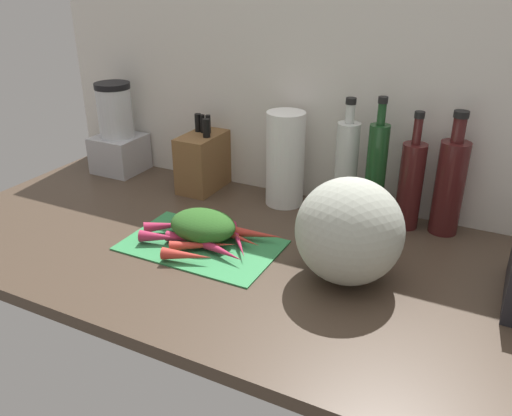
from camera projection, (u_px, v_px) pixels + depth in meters
ground_plane at (248, 254)px, 129.98cm from camera, size 170.00×80.00×3.00cm
wall_back at (310, 97)px, 147.78cm from camera, size 170.00×3.00×60.00cm
cutting_board at (202, 244)px, 130.70cm from camera, size 38.36×23.92×0.80cm
carrot_0 at (237, 240)px, 129.44cm from camera, size 12.60×14.95×2.31cm
carrot_1 at (215, 223)px, 138.45cm from camera, size 10.32×12.07×2.03cm
carrot_2 at (222, 251)px, 124.21cm from camera, size 12.93×5.53×2.59cm
carrot_3 at (186, 255)px, 122.12cm from camera, size 12.18×6.31×2.94cm
carrot_4 at (168, 226)px, 136.02cm from camera, size 11.56×9.77×2.88cm
carrot_5 at (161, 237)px, 130.19cm from camera, size 11.21×6.57×3.04cm
carrot_6 at (235, 236)px, 131.09cm from camera, size 15.65×5.57×2.54cm
carrot_7 at (203, 245)px, 126.99cm from camera, size 15.12×10.17×2.52cm
carrot_8 at (254, 234)px, 131.89cm from camera, size 14.16×5.85×2.92cm
carrot_9 at (191, 238)px, 130.07cm from camera, size 13.13×6.08×2.65cm
carrot_greens_pile at (203, 225)px, 131.39cm from camera, size 17.27×13.28×7.31cm
winter_squash at (349, 231)px, 112.66cm from camera, size 23.51×23.22×23.56cm
knife_block at (203, 161)px, 160.98cm from camera, size 10.18×17.17×22.89cm
blender_appliance at (118, 134)px, 173.38cm from camera, size 14.92×14.92×29.73cm
paper_towel_roll at (285, 159)px, 148.83cm from camera, size 10.93×10.93×27.21cm
bottle_0 at (346, 169)px, 140.54cm from camera, size 6.10×6.10×33.25cm
bottle_1 at (375, 174)px, 136.09cm from camera, size 5.27×5.27×34.62cm
bottle_2 at (410, 184)px, 135.61cm from camera, size 6.33×6.33×31.34cm
bottle_3 at (450, 185)px, 132.50cm from camera, size 7.42×7.42×32.27cm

